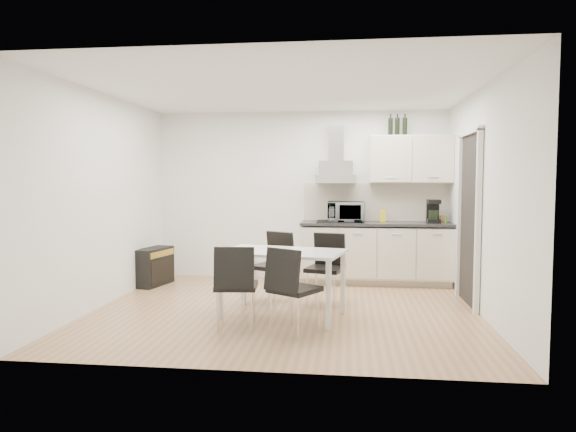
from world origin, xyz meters
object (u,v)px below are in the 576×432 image
object	(u,v)px
chair_far_right	(325,270)
chair_near_right	(295,290)
chair_far_left	(271,267)
guitar_amp	(154,266)
floor_speaker	(247,268)
dining_table	(282,258)
chair_near_left	(236,287)
kitchenette	(379,228)

from	to	relation	value
chair_far_right	chair_near_right	size ratio (longest dim) A/B	1.00
chair_far_left	guitar_amp	bearing A→B (deg)	5.05
chair_far_right	chair_near_right	xyz separation A→B (m)	(-0.25, -1.21, 0.00)
floor_speaker	chair_far_right	bearing A→B (deg)	-70.86
dining_table	chair_far_left	xyz separation A→B (m)	(-0.22, 0.67, -0.22)
chair_near_right	chair_near_left	bearing A→B (deg)	-157.80
kitchenette	chair_far_right	distance (m)	1.68
chair_near_left	floor_speaker	size ratio (longest dim) A/B	2.80
chair_far_left	chair_near_left	bearing A→B (deg)	110.21
chair_far_right	chair_near_left	distance (m)	1.41
dining_table	chair_far_right	world-z (taller)	chair_far_right
dining_table	kitchenette	bearing A→B (deg)	71.73
chair_far_left	chair_near_right	world-z (taller)	same
kitchenette	chair_far_right	world-z (taller)	kitchenette
chair_far_right	guitar_amp	xyz separation A→B (m)	(-2.55, 0.93, -0.16)
chair_far_right	chair_near_right	distance (m)	1.23
chair_far_left	guitar_amp	size ratio (longest dim) A/B	1.25
chair_near_right	guitar_amp	size ratio (longest dim) A/B	1.25
chair_near_right	guitar_amp	bearing A→B (deg)	168.82
dining_table	guitar_amp	world-z (taller)	dining_table
kitchenette	chair_far_right	bearing A→B (deg)	-116.64
kitchenette	chair_near_left	bearing A→B (deg)	-121.92
kitchenette	guitar_amp	bearing A→B (deg)	-170.73
kitchenette	dining_table	xyz separation A→B (m)	(-1.19, -2.03, -0.17)
chair_far_left	guitar_amp	xyz separation A→B (m)	(-1.87, 0.82, -0.16)
dining_table	chair_far_right	distance (m)	0.76
chair_far_right	guitar_amp	bearing A→B (deg)	-4.95
chair_near_left	floor_speaker	world-z (taller)	chair_near_left
guitar_amp	chair_near_left	bearing A→B (deg)	-37.86
dining_table	chair_near_left	bearing A→B (deg)	-114.76
chair_near_left	guitar_amp	world-z (taller)	chair_near_left
guitar_amp	chair_far_left	bearing A→B (deg)	-11.29
kitchenette	dining_table	distance (m)	2.36
chair_far_left	floor_speaker	size ratio (longest dim) A/B	2.80
chair_near_right	guitar_amp	distance (m)	3.14
kitchenette	floor_speaker	bearing A→B (deg)	175.37
kitchenette	guitar_amp	size ratio (longest dim) A/B	3.57
chair_near_right	floor_speaker	distance (m)	3.04
chair_near_left	guitar_amp	bearing A→B (deg)	123.62
chair_near_left	floor_speaker	distance (m)	2.78
chair_far_right	chair_near_right	bearing A→B (deg)	93.48
chair_near_right	chair_far_left	bearing A→B (deg)	140.03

